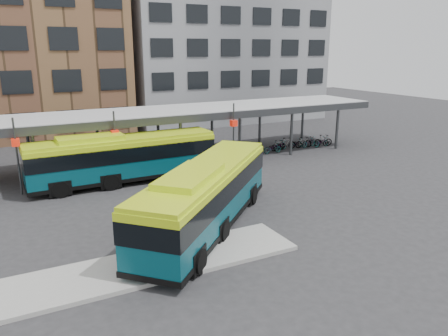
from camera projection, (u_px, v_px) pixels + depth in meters
ground at (222, 222)px, 22.86m from camera, size 120.00×120.00×0.00m
boarding_island at (137, 269)px, 17.82m from camera, size 14.00×3.00×0.18m
canopy at (143, 115)px, 32.79m from camera, size 40.00×6.53×4.80m
building_grey at (218, 38)px, 54.68m from camera, size 24.00×14.00×20.00m
bus_front at (207, 194)px, 21.53m from camera, size 10.93×10.75×3.49m
bus_rear at (123, 157)px, 29.06m from camera, size 12.40×2.98×3.41m
pedestrian at (191, 246)px, 17.43m from camera, size 0.55×0.75×1.89m
bike_rack at (298, 143)px, 39.27m from camera, size 7.51×1.37×1.07m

